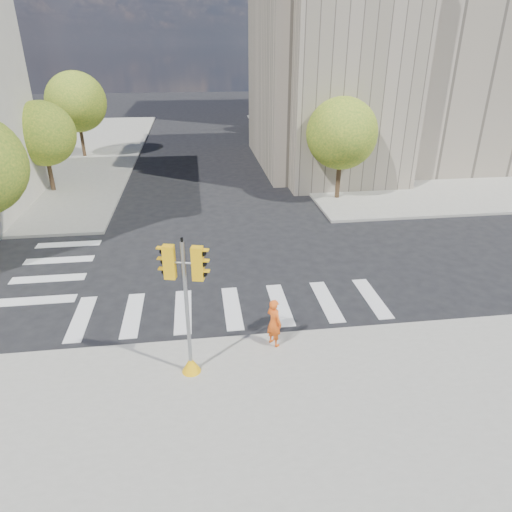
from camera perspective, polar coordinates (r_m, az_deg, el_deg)
The scene contains 12 objects.
ground at distance 18.76m, azimuth -3.22°, elevation -3.29°, with size 160.00×160.00×0.00m, color black.
sidewalk_far_right at distance 48.25m, azimuth 19.05°, elevation 13.25°, with size 28.00×40.00×0.15m, color gray.
civic_building at distance 39.36m, azimuth 18.92°, elevation 21.50°, with size 26.00×16.00×19.39m.
tree_lw_mid at distance 32.29m, azimuth -25.11°, elevation 13.67°, with size 4.00×4.00×5.77m.
tree_lw_far at distance 41.77m, azimuth -21.55°, elevation 17.48°, with size 4.80×4.80×6.95m.
tree_re_near at distance 28.26m, azimuth 10.67°, elevation 14.81°, with size 4.20×4.20×6.16m.
tree_re_mid at distance 39.69m, azimuth 5.29°, elevation 18.43°, with size 4.60×4.60×6.66m.
tree_re_far at distance 51.45m, azimuth 2.22°, elevation 19.48°, with size 4.00×4.00×5.88m.
lamp_near at distance 32.10m, azimuth 9.42°, elevation 17.05°, with size 0.35×0.18×8.11m.
lamp_far at distance 45.60m, azimuth 4.24°, elevation 19.61°, with size 0.35×0.18×8.11m.
traffic_signal at distance 12.92m, azimuth -8.53°, elevation -7.87°, with size 1.08×0.56×4.26m.
photographer at distance 14.45m, azimuth 2.27°, elevation -8.30°, with size 0.59×0.39×1.63m, color #EF5916.
Camera 1 is at (-1.14, -16.47, 8.92)m, focal length 32.00 mm.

